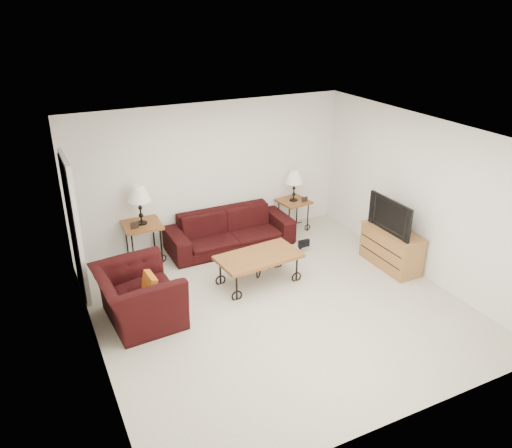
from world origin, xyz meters
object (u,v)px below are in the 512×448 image
Objects in this scene: tv_stand at (391,248)px; lamp_right at (294,186)px; armchair at (138,296)px; backpack at (301,239)px; sofa at (230,230)px; side_table_right at (293,215)px; lamp_left at (140,205)px; coffee_table at (259,269)px; television at (394,215)px; side_table_left at (144,242)px.

lamp_right is at bearing 109.72° from tv_stand.
backpack is at bearing -78.01° from armchair.
side_table_right is (1.39, 0.18, -0.03)m from sofa.
lamp_left is 2.81m from backpack.
backpack is at bearing 131.68° from tv_stand.
lamp_left is at bearing 151.07° from tv_stand.
sofa is 1.66m from lamp_left.
television is (2.17, -0.47, 0.68)m from coffee_table.
tv_stand is at bearing -12.06° from coffee_table.
television is 1.70m from backpack.
backpack is (-0.32, -0.83, -0.67)m from lamp_right.
coffee_table reaches higher than backpack.
side_table_right is 1.00× the size of lamp_right.
armchair is (-2.01, -1.52, 0.06)m from sofa.
coffee_table is 1.35m from backpack.
coffee_table is (-1.48, -1.52, -0.05)m from side_table_right.
lamp_left is 0.70× the size of television.
lamp_right is at bearing -67.20° from armchair.
side_table_left reaches higher than coffee_table.
side_table_left reaches higher than tv_stand.
side_table_right is 2.97m from lamp_left.
side_table_right is 2.12m from coffee_table.
sofa is at bearing -131.00° from television.
tv_stand is (3.60, -1.99, -0.69)m from lamp_left.
television is at bearing -29.06° from side_table_left.
side_table_left is at bearing 0.00° from lamp_left.
lamp_left reaches higher than tv_stand.
television is 2.36× the size of backpack.
side_table_left is 0.63× the size of tv_stand.
lamp_left reaches higher than coffee_table.
armchair is (-1.91, -0.18, 0.14)m from coffee_table.
sofa is 2.31× the size of television.
lamp_left is (-2.88, 0.00, 0.72)m from side_table_right.
lamp_right is at bearing 0.00° from side_table_left.
coffee_table is at bearing -171.32° from backpack.
coffee_table is at bearing -102.17° from television.
tv_stand is 1.55m from backpack.
television reaches higher than lamp_right.
side_table_right is at bearing -160.79° from television.
sofa is 1.50m from lamp_right.
sofa is 1.51m from side_table_left.
lamp_right reaches higher than armchair.
sofa is 3.80× the size of side_table_right.
sofa is at bearing -172.61° from lamp_right.
coffee_table is at bearing -134.26° from side_table_right.
television is at bearing -12.17° from coffee_table.
lamp_right is 1.11m from backpack.
side_table_right is 0.58m from lamp_right.
coffee_table is at bearing -88.35° from armchair.
sofa is at bearing -6.86° from lamp_left.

